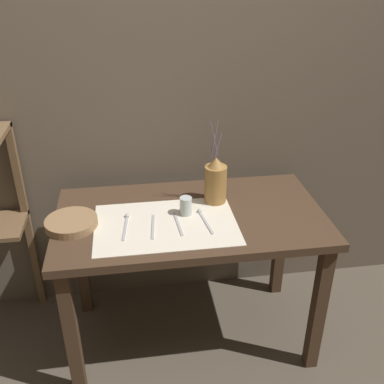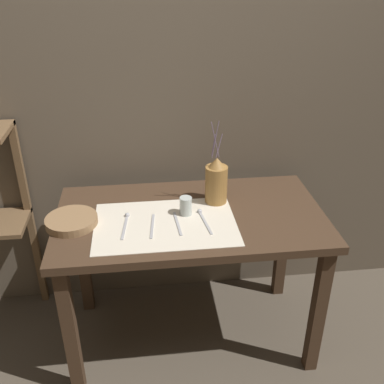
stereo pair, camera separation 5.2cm
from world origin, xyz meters
name	(u,v)px [view 2 (the right image)]	position (x,y,z in m)	size (l,w,h in m)	color
ground_plane	(191,333)	(0.00, 0.00, 0.00)	(12.00, 12.00, 0.00)	brown
stone_wall_back	(180,100)	(0.00, 0.46, 1.20)	(7.00, 0.06, 2.40)	brown
wooden_table	(190,233)	(0.00, 0.00, 0.67)	(1.28, 0.70, 0.78)	#422D1E
linen_cloth	(165,224)	(-0.12, -0.07, 0.78)	(0.65, 0.44, 0.00)	beige
pitcher_with_flowers	(216,182)	(0.14, 0.11, 0.89)	(0.11, 0.11, 0.43)	olive
wooden_bowl	(72,221)	(-0.55, -0.03, 0.80)	(0.24, 0.24, 0.04)	#8E6B47
glass_tumbler_near	(186,206)	(-0.02, 0.00, 0.83)	(0.06, 0.06, 0.09)	#B7C1BC
spoon_inner	(126,220)	(-0.30, -0.03, 0.79)	(0.04, 0.21, 0.02)	#A8A8AD
fork_inner	(152,226)	(-0.18, -0.09, 0.78)	(0.03, 0.20, 0.00)	#A8A8AD
fork_outer	(178,224)	(-0.07, -0.08, 0.78)	(0.03, 0.20, 0.00)	#A8A8AD
spoon_outer	(202,216)	(0.05, -0.03, 0.79)	(0.05, 0.21, 0.02)	#A8A8AD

